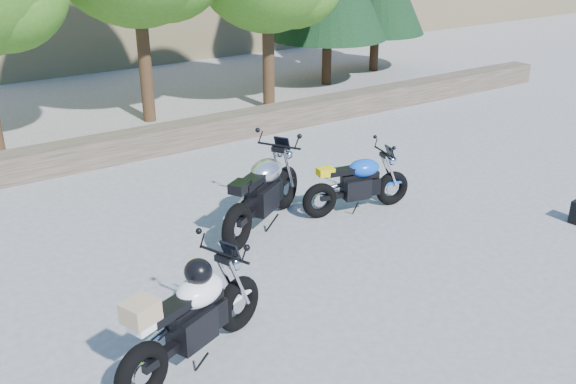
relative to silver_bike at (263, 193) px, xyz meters
name	(u,v)px	position (x,y,z in m)	size (l,w,h in m)	color
ground	(318,274)	(-0.14, -1.57, -0.54)	(90.00, 90.00, 0.00)	slate
stone_wall	(152,141)	(-0.14, 3.93, -0.29)	(22.00, 0.55, 0.50)	#44392D
silver_bike	(263,193)	(0.00, 0.00, 0.00)	(1.98, 1.31, 1.12)	black
white_bike	(192,316)	(-2.23, -2.30, 0.02)	(1.98, 0.96, 1.15)	black
blue_bike	(358,184)	(1.52, -0.32, -0.10)	(1.82, 0.62, 0.92)	black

